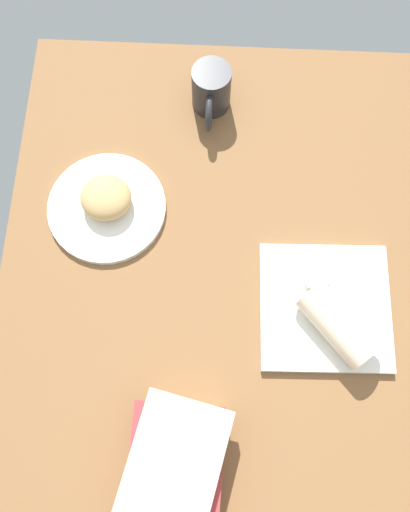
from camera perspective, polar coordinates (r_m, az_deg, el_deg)
The scene contains 8 objects.
dining_table at distance 108.82cm, azimuth 3.43°, elevation -4.24°, with size 110.00×90.00×4.00cm, color brown.
round_plate at distance 113.18cm, azimuth -9.64°, elevation 4.71°, with size 22.71×22.71×1.40cm, color white.
scone_pastry at distance 110.38cm, azimuth -9.73°, elevation 5.69°, with size 9.65×9.31×5.24cm, color tan.
square_plate at distance 107.60cm, azimuth 11.72°, elevation -4.96°, with size 23.49×23.49×1.60cm, color white.
sauce_cup at distance 106.70cm, azimuth 10.94°, elevation -2.09°, with size 4.69×4.69×2.12cm.
breakfast_wrap at distance 103.16cm, azimuth 12.98°, elevation -6.61°, with size 6.49×6.49×14.78cm, color beige.
book_stack at distance 98.88cm, azimuth -2.90°, elevation -19.59°, with size 22.20×18.30×8.91cm.
coffee_mug at distance 118.84cm, azimuth 0.60°, elevation 16.02°, with size 13.12×7.76×10.21cm.
Camera 1 is at (26.58, -5.24, 107.39)cm, focal length 40.62 mm.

